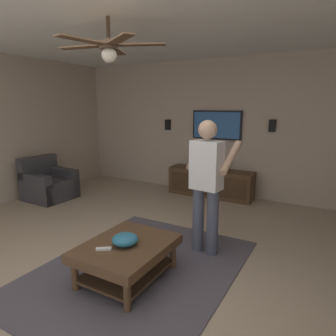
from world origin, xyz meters
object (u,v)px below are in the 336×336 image
at_px(wall_speaker_right, 168,125).
at_px(person_standing, 207,180).
at_px(coffee_table, 127,253).
at_px(tv, 217,125).
at_px(armchair, 48,185).
at_px(remote_white, 104,249).
at_px(bowl, 125,239).
at_px(vase_round, 220,165).
at_px(wall_speaker_left, 272,126).
at_px(media_console, 210,183).
at_px(ceiling_fan, 109,48).

bearing_deg(wall_speaker_right, person_standing, -141.89).
relative_size(coffee_table, tv, 0.98).
xyz_separation_m(armchair, remote_white, (-1.72, -2.95, 0.13)).
height_order(person_standing, bowl, person_standing).
height_order(person_standing, vase_round, person_standing).
bearing_deg(remote_white, wall_speaker_left, 40.18).
height_order(tv, person_standing, tv).
relative_size(bowl, vase_round, 1.21).
height_order(tv, remote_white, tv).
height_order(vase_round, wall_speaker_right, wall_speaker_right).
height_order(bowl, wall_speaker_right, wall_speaker_right).
relative_size(tv, vase_round, 4.65).
relative_size(armchair, media_console, 0.48).
distance_m(tv, ceiling_fan, 3.32).
distance_m(armchair, tv, 3.54).
bearing_deg(remote_white, coffee_table, 27.39).
height_order(media_console, vase_round, vase_round).
bearing_deg(bowl, person_standing, -25.30).
relative_size(coffee_table, person_standing, 0.61).
bearing_deg(armchair, coffee_table, -25.19).
relative_size(remote_white, wall_speaker_right, 0.68).
xyz_separation_m(bowl, vase_round, (3.23, 0.17, 0.20)).
height_order(armchair, wall_speaker_right, wall_speaker_right).
xyz_separation_m(bowl, remote_white, (-0.19, 0.12, -0.05)).
xyz_separation_m(remote_white, wall_speaker_right, (3.71, 1.38, 0.98)).
bearing_deg(vase_round, tv, 35.07).
xyz_separation_m(person_standing, wall_speaker_left, (2.51, -0.24, 0.51)).
bearing_deg(person_standing, coffee_table, 160.07).
bearing_deg(coffee_table, person_standing, -26.46).
relative_size(bowl, ceiling_fan, 0.23).
bearing_deg(remote_white, person_standing, 26.54).
distance_m(wall_speaker_left, wall_speaker_right, 2.21).
bearing_deg(vase_round, wall_speaker_left, -72.18).
bearing_deg(tv, media_console, 0.00).
bearing_deg(ceiling_fan, person_standing, -52.65).
bearing_deg(armchair, wall_speaker_right, 52.68).
xyz_separation_m(media_console, person_standing, (-2.26, -0.83, 0.66)).
height_order(coffee_table, wall_speaker_right, wall_speaker_right).
xyz_separation_m(media_console, wall_speaker_right, (0.25, 1.14, 1.11)).
xyz_separation_m(armchair, media_console, (1.74, -2.70, -0.00)).
distance_m(coffee_table, wall_speaker_right, 3.94).
height_order(bowl, ceiling_fan, ceiling_fan).
bearing_deg(remote_white, vase_round, 53.69).
bearing_deg(wall_speaker_left, tv, 90.70).
relative_size(coffee_table, wall_speaker_left, 4.55).
xyz_separation_m(coffee_table, wall_speaker_left, (3.48, -0.72, 1.14)).
distance_m(coffee_table, media_console, 3.25).
height_order(armchair, remote_white, armchair).
relative_size(coffee_table, vase_round, 4.55).
distance_m(person_standing, wall_speaker_left, 2.58).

